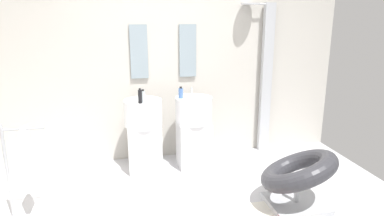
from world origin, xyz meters
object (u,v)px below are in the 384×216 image
Objects in this scene: shower_column at (265,76)px; soap_bottle_clear at (143,97)px; towel_rack at (23,157)px; soap_bottle_blue at (181,93)px; soap_bottle_black at (140,96)px; pedestal_sink_right at (194,130)px; lounge_chair at (298,175)px; pedestal_sink_left at (144,133)px.

soap_bottle_clear is (-1.71, -0.45, -0.10)m from shower_column.
shower_column is 3.14m from towel_rack.
soap_bottle_blue is at bearing 14.88° from soap_bottle_clear.
soap_bottle_black is at bearing -163.33° from soap_bottle_blue.
soap_bottle_blue is at bearing -176.55° from pedestal_sink_right.
soap_bottle_clear is at bearing -165.26° from shower_column.
pedestal_sink_right is 0.91× the size of lounge_chair.
shower_column reaches higher than lounge_chair.
soap_bottle_black is at bearing 144.19° from lounge_chair.
soap_bottle_clear is at bearing 142.83° from lounge_chair.
pedestal_sink_right is 0.51m from soap_bottle_blue.
pedestal_sink_right is at bearing 11.98° from soap_bottle_clear.
pedestal_sink_left is 6.41× the size of soap_bottle_clear.
soap_bottle_black is (-1.75, -0.48, -0.09)m from shower_column.
soap_bottle_black is (-0.04, -0.03, 0.01)m from soap_bottle_clear.
pedestal_sink_right is 5.71× the size of soap_bottle_black.
soap_bottle_blue is at bearing -165.31° from shower_column.
pedestal_sink_left is 1.84m from shower_column.
pedestal_sink_right is at bearing 0.00° from pedestal_sink_left.
shower_column reaches higher than towel_rack.
pedestal_sink_right is 0.81m from soap_bottle_clear.
towel_rack is (-1.79, -0.87, 0.15)m from pedestal_sink_right.
soap_bottle_black is (-0.67, -0.16, 0.50)m from pedestal_sink_right.
lounge_chair is (-0.28, -1.53, -0.73)m from shower_column.
shower_column reaches higher than soap_bottle_black.
pedestal_sink_left is at bearing 178.78° from soap_bottle_blue.
lounge_chair is 1.16× the size of towel_rack.
soap_bottle_blue is (-1.24, -0.33, -0.11)m from shower_column.
soap_bottle_black is (1.12, 0.71, 0.36)m from towel_rack.
towel_rack is (-2.87, -1.18, -0.45)m from shower_column.
pedestal_sink_right is at bearing 3.45° from soap_bottle_blue.
soap_bottle_clear reaches higher than lounge_chair.
pedestal_sink_left is 0.91× the size of lounge_chair.
pedestal_sink_left is 0.67m from soap_bottle_blue.
pedestal_sink_left is at bearing 180.00° from pedestal_sink_right.
soap_bottle_clear is (-0.63, -0.13, 0.49)m from pedestal_sink_right.
pedestal_sink_right is at bearing 123.18° from lounge_chair.
pedestal_sink_left is 1.00× the size of pedestal_sink_right.
towel_rack is at bearing 172.32° from lounge_chair.
towel_rack is 1.38m from soap_bottle_black.
soap_bottle_clear reaches higher than pedestal_sink_right.
soap_bottle_blue reaches higher than towel_rack.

